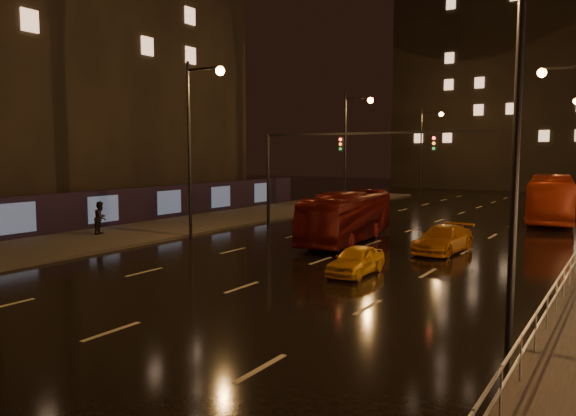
{
  "coord_description": "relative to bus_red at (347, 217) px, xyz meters",
  "views": [
    {
      "loc": [
        12.07,
        -12.17,
        4.89
      ],
      "look_at": [
        -0.82,
        8.51,
        2.5
      ],
      "focal_mm": 35.0,
      "sensor_mm": 36.0,
      "label": 1
    }
  ],
  "objects": [
    {
      "name": "ground",
      "position": [
        1.5,
        4.15,
        -1.38
      ],
      "size": [
        140.0,
        140.0,
        0.0
      ],
      "primitive_type": "plane",
      "color": "black",
      "rests_on": "ground"
    },
    {
      "name": "sidewalk_left",
      "position": [
        -12.0,
        -0.85,
        -1.3
      ],
      "size": [
        7.0,
        70.0,
        0.15
      ],
      "primitive_type": "cube",
      "color": "#38332D",
      "rests_on": "ground"
    },
    {
      "name": "building_distant",
      "position": [
        5.5,
        56.15,
        16.62
      ],
      "size": [
        44.0,
        16.0,
        36.0
      ],
      "primitive_type": "cube",
      "color": "black",
      "rests_on": "ground"
    },
    {
      "name": "hoarding_left",
      "position": [
        -15.7,
        -3.85,
        -0.13
      ],
      "size": [
        0.3,
        46.0,
        2.5
      ],
      "primitive_type": "cube",
      "color": "black",
      "rests_on": "ground"
    },
    {
      "name": "traffic_signal",
      "position": [
        -3.56,
        4.15,
        3.36
      ],
      "size": [
        15.31,
        0.32,
        6.2
      ],
      "color": "black",
      "rests_on": "ground"
    },
    {
      "name": "streetlight_right",
      "position": [
        10.42,
        -13.85,
        5.06
      ],
      "size": [
        2.64,
        0.5,
        10.0
      ],
      "color": "black",
      "rests_on": "ground"
    },
    {
      "name": "bus_red",
      "position": [
        0.0,
        0.0,
        0.0
      ],
      "size": [
        3.54,
        10.1,
        2.75
      ],
      "primitive_type": "imported",
      "rotation": [
        0.0,
        0.0,
        0.13
      ],
      "color": "#5D100D",
      "rests_on": "ground"
    },
    {
      "name": "bus_curb",
      "position": [
        8.42,
        15.82,
        0.3
      ],
      "size": [
        4.12,
        12.27,
        3.35
      ],
      "primitive_type": "imported",
      "rotation": [
        0.0,
        0.0,
        0.11
      ],
      "color": "#9C270F",
      "rests_on": "ground"
    },
    {
      "name": "taxi_near",
      "position": [
        4.1,
        -7.65,
        -0.79
      ],
      "size": [
        1.43,
        3.46,
        1.17
      ],
      "primitive_type": "imported",
      "rotation": [
        0.0,
        0.0,
        0.01
      ],
      "color": "orange",
      "rests_on": "ground"
    },
    {
      "name": "taxi_far",
      "position": [
        5.58,
        -0.7,
        -0.72
      ],
      "size": [
        2.28,
        4.68,
        1.31
      ],
      "primitive_type": "imported",
      "rotation": [
        0.0,
        0.0,
        -0.1
      ],
      "color": "#BF6911",
      "rests_on": "ground"
    },
    {
      "name": "pedestrian_b",
      "position": [
        -13.03,
        -6.13,
        -0.27
      ],
      "size": [
        1.05,
        1.15,
        1.92
      ],
      "primitive_type": "imported",
      "rotation": [
        0.0,
        0.0,
        2.01
      ],
      "color": "black",
      "rests_on": "sidewalk_left"
    }
  ]
}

